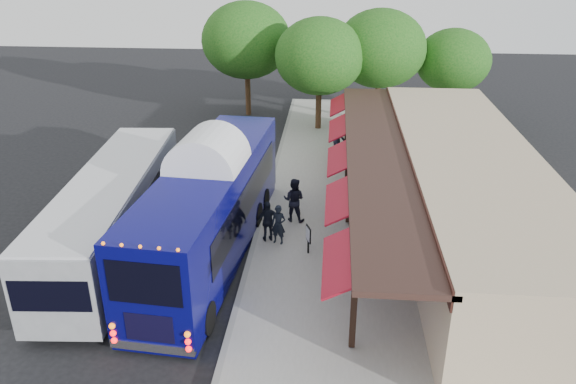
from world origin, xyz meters
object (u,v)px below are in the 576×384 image
at_px(city_bus, 113,211).
at_px(coach_bus, 210,204).
at_px(ped_d, 337,137).
at_px(ped_c, 268,221).
at_px(ped_a, 278,225).
at_px(ped_b, 294,200).
at_px(sign_board, 308,235).

bearing_deg(city_bus, coach_bus, -2.06).
bearing_deg(ped_d, city_bus, 87.15).
relative_size(city_bus, ped_c, 7.06).
distance_m(ped_a, ped_b, 2.06).
xyz_separation_m(city_bus, sign_board, (7.42, 0.17, -0.83)).
xyz_separation_m(ped_b, ped_c, (-0.89, -1.83, -0.12)).
height_order(ped_a, ped_b, ped_b).
distance_m(ped_c, sign_board, 1.86).
bearing_deg(ped_c, coach_bus, 6.34).
bearing_deg(ped_d, ped_a, 111.80).
height_order(ped_a, ped_c, ped_c).
height_order(ped_c, ped_d, ped_d).
relative_size(coach_bus, ped_a, 7.78).
distance_m(city_bus, ped_b, 7.30).
bearing_deg(ped_c, ped_b, -134.15).
bearing_deg(city_bus, sign_board, -2.47).
height_order(city_bus, sign_board, city_bus).
bearing_deg(ped_d, sign_board, 118.66).
bearing_deg(sign_board, coach_bus, 160.68).
height_order(coach_bus, ped_a, coach_bus).
bearing_deg(coach_bus, city_bus, -173.49).
bearing_deg(sign_board, ped_d, 64.29).
bearing_deg(ped_b, ped_c, 75.29).
distance_m(city_bus, ped_d, 14.12).
bearing_deg(ped_c, ped_d, -123.11).
xyz_separation_m(city_bus, ped_c, (5.79, 1.05, -0.76)).
distance_m(coach_bus, ped_b, 4.16).
bearing_deg(ped_b, ped_d, -91.08).
relative_size(coach_bus, sign_board, 11.02).
bearing_deg(ped_a, ped_c, 171.49).
distance_m(coach_bus, ped_c, 2.52).
xyz_separation_m(coach_bus, ped_b, (2.94, 2.76, -1.02)).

